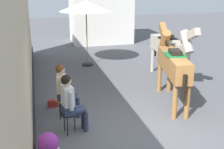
% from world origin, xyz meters
% --- Properties ---
extents(ground_plane, '(40.00, 40.00, 0.00)m').
position_xyz_m(ground_plane, '(0.00, 3.00, 0.00)').
color(ground_plane, '#56565B').
extents(pub_facade_wall, '(0.34, 14.00, 3.40)m').
position_xyz_m(pub_facade_wall, '(-2.55, 1.50, 1.54)').
color(pub_facade_wall, '#CCB793').
rests_on(pub_facade_wall, ground_plane).
extents(distant_cottage, '(3.40, 2.60, 3.50)m').
position_xyz_m(distant_cottage, '(1.40, 10.61, 1.80)').
color(distant_cottage, silver).
rests_on(distant_cottage, ground_plane).
extents(seated_visitor_near, '(0.61, 0.48, 1.39)m').
position_xyz_m(seated_visitor_near, '(-1.56, 0.41, 0.78)').
color(seated_visitor_near, black).
rests_on(seated_visitor_near, ground_plane).
extents(seated_visitor_far, '(0.61, 0.49, 1.39)m').
position_xyz_m(seated_visitor_far, '(-1.60, 1.25, 0.78)').
color(seated_visitor_far, gold).
rests_on(seated_visitor_far, ground_plane).
extents(saddled_horse_near, '(0.92, 2.96, 2.06)m').
position_xyz_m(saddled_horse_near, '(1.40, 1.51, 1.16)').
color(saddled_horse_near, '#9E6B38').
rests_on(saddled_horse_near, ground_plane).
extents(saddled_horse_far, '(0.51, 3.00, 2.06)m').
position_xyz_m(saddled_horse_far, '(2.18, 3.29, 1.16)').
color(saddled_horse_far, '#B2A899').
rests_on(saddled_horse_far, ground_plane).
extents(flower_planter_middle, '(0.43, 0.43, 0.64)m').
position_xyz_m(flower_planter_middle, '(-2.13, -0.70, 0.33)').
color(flower_planter_middle, beige).
rests_on(flower_planter_middle, ground_plane).
extents(cafe_parasol, '(2.10, 2.10, 2.58)m').
position_xyz_m(cafe_parasol, '(-0.21, 5.88, 2.36)').
color(cafe_parasol, black).
rests_on(cafe_parasol, ground_plane).
extents(satchel_bag, '(0.29, 0.14, 0.20)m').
position_xyz_m(satchel_bag, '(-1.87, 1.98, 0.10)').
color(satchel_bag, maroon).
rests_on(satchel_bag, ground_plane).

